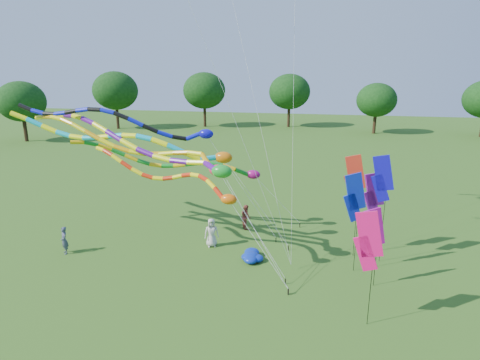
% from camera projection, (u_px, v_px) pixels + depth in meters
% --- Properties ---
extents(ground, '(160.00, 160.00, 0.00)m').
position_uv_depth(ground, '(223.00, 308.00, 17.11)').
color(ground, '#2E5A17').
rests_on(ground, ground).
extents(tree_ring, '(118.73, 118.32, 9.61)m').
position_uv_depth(tree_ring, '(101.00, 195.00, 14.28)').
color(tree_ring, '#382314').
rests_on(tree_ring, ground).
extents(tube_kite_red, '(10.92, 3.45, 6.24)m').
position_uv_depth(tube_kite_red, '(180.00, 180.00, 20.14)').
color(tube_kite_red, black).
rests_on(tube_kite_red, ground).
extents(tube_kite_orange, '(15.34, 3.92, 7.95)m').
position_uv_depth(tube_kite_orange, '(140.00, 147.00, 21.09)').
color(tube_kite_orange, black).
rests_on(tube_kite_orange, ground).
extents(tube_kite_purple, '(16.45, 6.71, 8.03)m').
position_uv_depth(tube_kite_purple, '(137.00, 143.00, 21.35)').
color(tube_kite_purple, black).
rests_on(tube_kite_purple, ground).
extents(tube_kite_blue, '(14.84, 1.84, 8.44)m').
position_uv_depth(tube_kite_blue, '(132.00, 123.00, 22.42)').
color(tube_kite_blue, black).
rests_on(tube_kite_blue, ground).
extents(tube_kite_cyan, '(15.65, 1.39, 8.06)m').
position_uv_depth(tube_kite_cyan, '(141.00, 143.00, 21.92)').
color(tube_kite_cyan, black).
rests_on(tube_kite_cyan, ground).
extents(tube_kite_green, '(13.58, 3.15, 6.30)m').
position_uv_depth(tube_kite_green, '(187.00, 164.00, 24.80)').
color(tube_kite_green, black).
rests_on(tube_kite_green, ground).
extents(banner_pole_magenta_a, '(1.16, 0.22, 4.80)m').
position_uv_depth(banner_pole_magenta_a, '(368.00, 242.00, 15.19)').
color(banner_pole_magenta_a, black).
rests_on(banner_pole_magenta_a, ground).
extents(banner_pole_blue_a, '(1.13, 0.44, 5.16)m').
position_uv_depth(banner_pole_blue_a, '(354.00, 198.00, 19.25)').
color(banner_pole_blue_a, black).
rests_on(banner_pole_blue_a, ground).
extents(banner_pole_blue_b, '(1.16, 0.26, 5.78)m').
position_uv_depth(banner_pole_blue_b, '(382.00, 179.00, 20.20)').
color(banner_pole_blue_b, black).
rests_on(banner_pole_blue_b, ground).
extents(banner_pole_violet, '(1.16, 0.11, 4.58)m').
position_uv_depth(banner_pole_violet, '(373.00, 195.00, 21.62)').
color(banner_pole_violet, black).
rests_on(banner_pole_violet, ground).
extents(banner_pole_red, '(1.16, 0.17, 5.66)m').
position_uv_depth(banner_pole_red, '(354.00, 178.00, 20.84)').
color(banner_pole_red, black).
rests_on(banner_pole_red, ground).
extents(banner_pole_magenta_b, '(1.11, 0.50, 3.91)m').
position_uv_depth(banner_pole_magenta_b, '(373.00, 233.00, 18.17)').
color(banner_pole_magenta_b, black).
rests_on(banner_pole_magenta_b, ground).
extents(blue_nylon_heap, '(1.50, 1.41, 0.48)m').
position_uv_depth(blue_nylon_heap, '(255.00, 256.00, 21.47)').
color(blue_nylon_heap, '#0C2AA3').
rests_on(blue_nylon_heap, ground).
extents(person_a, '(0.96, 0.80, 1.68)m').
position_uv_depth(person_a, '(211.00, 233.00, 22.91)').
color(person_a, beige).
rests_on(person_a, ground).
extents(person_b, '(0.66, 0.66, 1.55)m').
position_uv_depth(person_b, '(64.00, 240.00, 22.02)').
color(person_b, '#41465B').
rests_on(person_b, ground).
extents(person_c, '(0.90, 0.96, 1.57)m').
position_uv_depth(person_c, '(246.00, 217.00, 25.54)').
color(person_c, '#943C35').
rests_on(person_c, ground).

